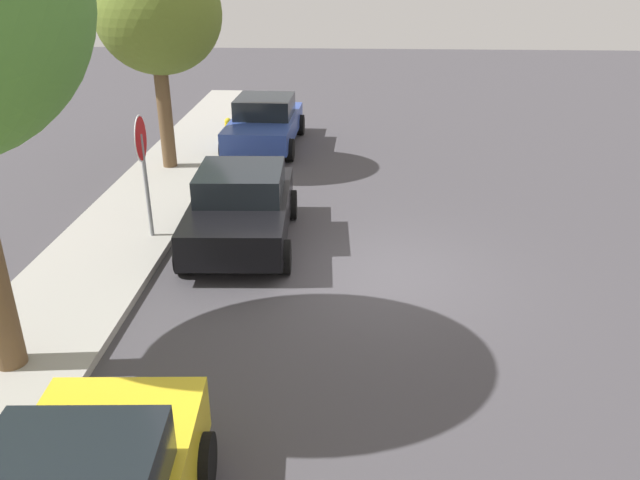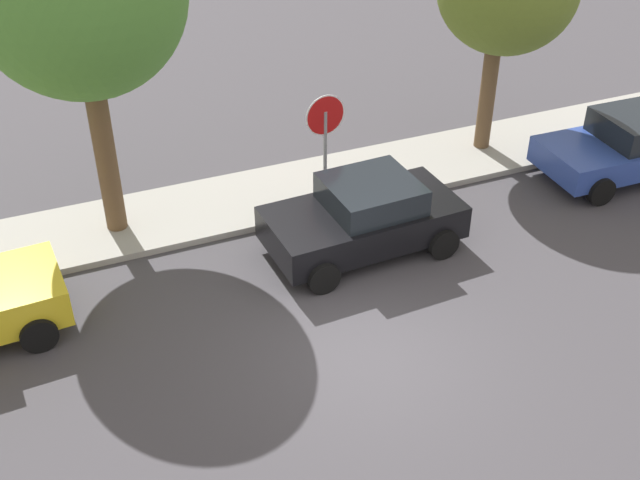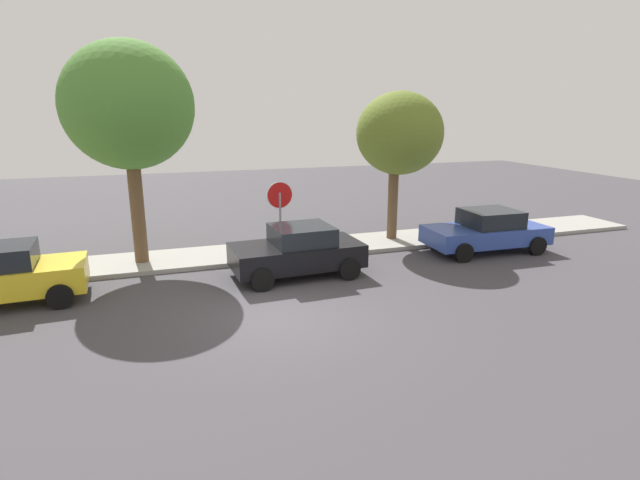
% 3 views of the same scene
% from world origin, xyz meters
% --- Properties ---
extents(ground_plane, '(60.00, 60.00, 0.00)m').
position_xyz_m(ground_plane, '(0.00, 0.00, 0.00)').
color(ground_plane, '#423F44').
extents(sidewalk_curb, '(32.00, 2.32, 0.14)m').
position_xyz_m(sidewalk_curb, '(0.00, 5.31, 0.07)').
color(sidewalk_curb, '#9E9B93').
rests_on(sidewalk_curb, ground_plane).
extents(stop_sign, '(0.89, 0.09, 2.60)m').
position_xyz_m(stop_sign, '(1.21, 4.58, 1.81)').
color(stop_sign, gray).
rests_on(stop_sign, ground_plane).
extents(parked_car_black, '(3.92, 2.23, 1.51)m').
position_xyz_m(parked_car_black, '(1.28, 2.74, 0.76)').
color(parked_car_black, black).
rests_on(parked_car_black, ground_plane).
extents(parked_car_blue, '(4.27, 2.18, 1.47)m').
position_xyz_m(parked_car_blue, '(8.28, 3.20, 0.73)').
color(parked_car_blue, '#2D479E').
rests_on(parked_car_blue, ground_plane).
extents(fire_hydrant, '(0.30, 0.22, 0.72)m').
position_xyz_m(fire_hydrant, '(8.83, 4.42, 0.36)').
color(fire_hydrant, gold).
rests_on(fire_hydrant, ground_plane).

